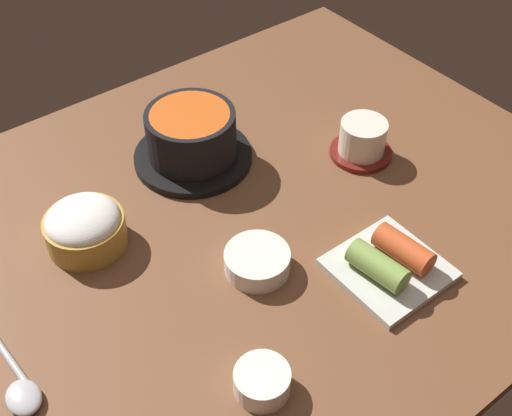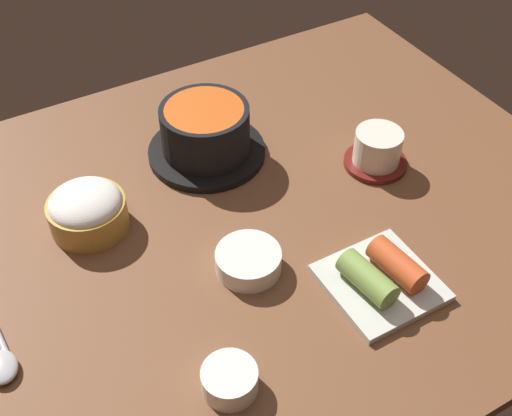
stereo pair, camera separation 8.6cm
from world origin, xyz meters
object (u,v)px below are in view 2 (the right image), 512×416
object	(u,v)px
tea_cup_with_saucer	(379,151)
banchan_cup_center	(248,260)
stone_pot	(206,133)
side_bowl_near	(230,379)
kimchi_plate	(381,277)
rice_bowl	(87,210)

from	to	relation	value
tea_cup_with_saucer	banchan_cup_center	bearing A→B (deg)	-163.05
stone_pot	side_bowl_near	bearing A→B (deg)	-112.89
tea_cup_with_saucer	side_bowl_near	distance (cm)	41.92
kimchi_plate	banchan_cup_center	bearing A→B (deg)	140.78
banchan_cup_center	side_bowl_near	size ratio (longest dim) A/B	1.35
kimchi_plate	side_bowl_near	bearing A→B (deg)	-171.70
tea_cup_with_saucer	stone_pot	bearing A→B (deg)	144.49
tea_cup_with_saucer	kimchi_plate	size ratio (longest dim) A/B	0.72
stone_pot	tea_cup_with_saucer	xyz separation A→B (cm)	(20.59, -14.70, -1.24)
rice_bowl	kimchi_plate	size ratio (longest dim) A/B	0.81
banchan_cup_center	side_bowl_near	world-z (taller)	side_bowl_near
side_bowl_near	rice_bowl	bearing A→B (deg)	99.08
rice_bowl	side_bowl_near	world-z (taller)	rice_bowl
stone_pot	tea_cup_with_saucer	size ratio (longest dim) A/B	1.88
rice_bowl	tea_cup_with_saucer	size ratio (longest dim) A/B	1.12
banchan_cup_center	kimchi_plate	bearing A→B (deg)	-39.22
stone_pot	rice_bowl	bearing A→B (deg)	-164.35
rice_bowl	banchan_cup_center	bearing A→B (deg)	-48.95
kimchi_plate	side_bowl_near	distance (cm)	22.82
stone_pot	kimchi_plate	xyz separation A→B (cm)	(7.26, -33.00, -2.42)
banchan_cup_center	kimchi_plate	xyz separation A→B (cm)	(12.70, -10.37, 0.07)
stone_pot	rice_bowl	size ratio (longest dim) A/B	1.69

